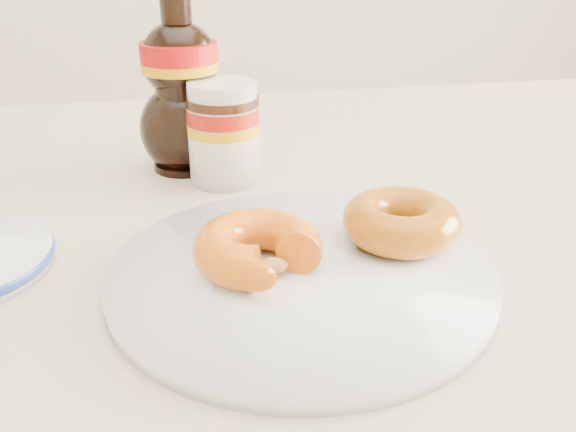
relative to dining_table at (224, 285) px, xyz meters
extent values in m
cube|color=beige|center=(0.00, 0.00, 0.06)|extent=(1.40, 0.90, 0.04)
cylinder|color=#C6B28C|center=(0.62, 0.37, -0.31)|extent=(0.06, 0.06, 0.71)
cylinder|color=white|center=(0.05, -0.15, 0.09)|extent=(0.30, 0.30, 0.01)
torus|color=white|center=(0.05, -0.15, 0.09)|extent=(0.29, 0.29, 0.01)
torus|color=#CC6F0B|center=(0.02, -0.14, 0.12)|extent=(0.13, 0.13, 0.03)
torus|color=#9B570A|center=(0.14, -0.12, 0.12)|extent=(0.12, 0.12, 0.03)
cylinder|color=white|center=(0.01, 0.08, 0.13)|extent=(0.07, 0.07, 0.09)
cylinder|color=#7E0C04|center=(0.01, 0.08, 0.16)|extent=(0.08, 0.08, 0.02)
cylinder|color=#D89905|center=(0.01, 0.08, 0.14)|extent=(0.08, 0.08, 0.01)
cylinder|color=black|center=(0.01, 0.08, 0.17)|extent=(0.08, 0.08, 0.01)
cylinder|color=white|center=(0.01, 0.08, 0.18)|extent=(0.07, 0.07, 0.02)
camera|label=1|loc=(-0.04, -0.57, 0.34)|focal=40.00mm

